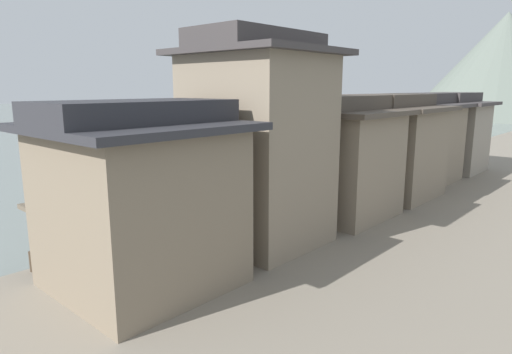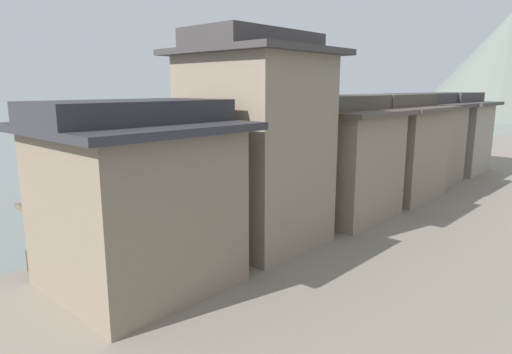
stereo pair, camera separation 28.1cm
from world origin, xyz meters
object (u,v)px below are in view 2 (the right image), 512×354
at_px(boat_moored_third, 352,161).
at_px(house_waterfront_second, 254,141).
at_px(mooring_post_dock_far, 305,186).
at_px(boat_moored_far, 74,213).
at_px(mooring_post_dock_mid, 195,216).
at_px(house_waterfront_tall, 333,157).
at_px(house_waterfront_far, 418,138).
at_px(house_waterfront_nearest, 135,197).
at_px(house_waterfront_narrow, 387,146).
at_px(mooring_post_dock_near, 29,261).
at_px(boat_midriver_drifting, 406,151).
at_px(boat_midriver_upstream, 292,156).
at_px(boat_moored_nearest, 255,206).
at_px(house_waterfront_end, 449,133).
at_px(boat_moored_second, 382,167).

bearing_deg(boat_moored_third, house_waterfront_second, -68.24).
bearing_deg(mooring_post_dock_far, boat_moored_far, -127.63).
bearing_deg(mooring_post_dock_mid, boat_moored_third, 103.99).
distance_m(house_waterfront_tall, house_waterfront_far, 11.36).
xyz_separation_m(house_waterfront_nearest, house_waterfront_narrow, (0.14, 17.51, 0.00)).
bearing_deg(mooring_post_dock_near, house_waterfront_nearest, 29.66).
height_order(boat_moored_far, boat_midriver_drifting, boat_midriver_drifting).
bearing_deg(boat_midriver_upstream, boat_moored_nearest, -57.99).
height_order(house_waterfront_tall, house_waterfront_far, same).
distance_m(boat_midriver_upstream, house_waterfront_nearest, 34.16).
xyz_separation_m(boat_midriver_drifting, mooring_post_dock_near, (4.93, -42.56, 0.88)).
height_order(house_waterfront_end, mooring_post_dock_far, house_waterfront_end).
relative_size(boat_midriver_drifting, mooring_post_dock_far, 4.88).
xyz_separation_m(boat_moored_far, boat_midriver_drifting, (3.57, 36.92, 0.15)).
bearing_deg(house_waterfront_far, boat_midriver_drifting, 116.06).
xyz_separation_m(boat_moored_nearest, house_waterfront_second, (5.29, -5.77, 4.94)).
bearing_deg(boat_moored_far, house_waterfront_far, 58.26).
height_order(boat_moored_third, mooring_post_dock_far, mooring_post_dock_far).
xyz_separation_m(house_waterfront_second, mooring_post_dock_near, (-3.72, -8.00, -3.94)).
relative_size(mooring_post_dock_near, mooring_post_dock_mid, 1.00).
height_order(house_waterfront_nearest, mooring_post_dock_near, house_waterfront_nearest).
distance_m(boat_moored_nearest, mooring_post_dock_mid, 6.34).
relative_size(boat_moored_far, boat_midriver_upstream, 1.20).
height_order(mooring_post_dock_near, mooring_post_dock_far, mooring_post_dock_far).
xyz_separation_m(house_waterfront_second, house_waterfront_narrow, (0.21, 11.66, -1.31)).
distance_m(boat_midriver_upstream, house_waterfront_far, 18.07).
relative_size(boat_moored_third, house_waterfront_far, 0.66).
bearing_deg(boat_moored_third, house_waterfront_narrow, -52.85).
distance_m(house_waterfront_nearest, house_waterfront_tall, 11.65).
relative_size(house_waterfront_far, mooring_post_dock_near, 8.10).
xyz_separation_m(boat_moored_far, mooring_post_dock_mid, (8.50, 2.07, 1.03)).
bearing_deg(house_waterfront_narrow, boat_moored_second, 117.46).
xyz_separation_m(boat_moored_third, house_waterfront_tall, (10.24, -19.43, 3.67)).
distance_m(boat_moored_second, house_waterfront_tall, 18.22).
height_order(boat_midriver_upstream, house_waterfront_far, house_waterfront_far).
xyz_separation_m(boat_midriver_drifting, mooring_post_dock_mid, (4.93, -34.85, 0.88)).
xyz_separation_m(boat_moored_far, mooring_post_dock_far, (8.50, 11.02, 1.05)).
bearing_deg(boat_midriver_upstream, boat_moored_second, -5.29).
height_order(boat_moored_second, mooring_post_dock_near, mooring_post_dock_near).
xyz_separation_m(boat_midriver_drifting, house_waterfront_far, (8.51, -17.40, 3.51)).
bearing_deg(house_waterfront_second, house_waterfront_far, 90.46).
xyz_separation_m(boat_moored_nearest, boat_midriver_drifting, (-3.36, 28.79, 0.13)).
bearing_deg(house_waterfront_narrow, boat_midriver_upstream, 144.14).
bearing_deg(boat_moored_third, boat_midriver_upstream, -167.27).
relative_size(boat_moored_third, mooring_post_dock_far, 5.05).
distance_m(boat_moored_far, house_waterfront_far, 23.24).
xyz_separation_m(boat_moored_second, boat_midriver_drifting, (-3.10, 11.81, -0.02)).
bearing_deg(house_waterfront_tall, house_waterfront_far, 91.54).
height_order(boat_moored_nearest, mooring_post_dock_near, mooring_post_dock_near).
relative_size(boat_midriver_drifting, mooring_post_dock_near, 5.13).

